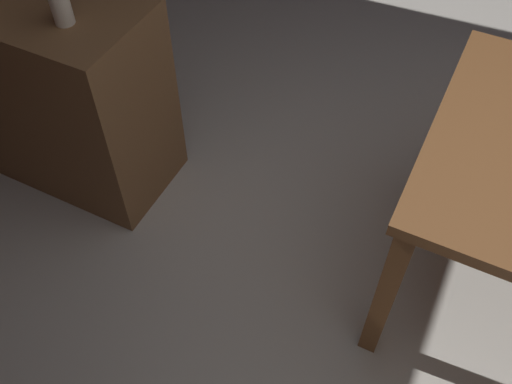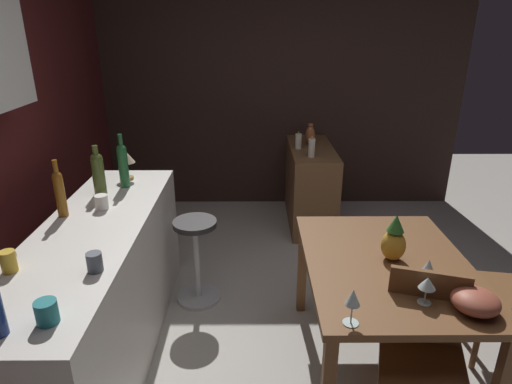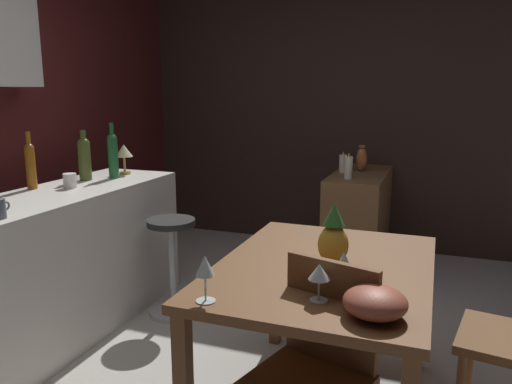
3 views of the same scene
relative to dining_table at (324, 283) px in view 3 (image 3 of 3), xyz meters
name	(u,v)px [view 3 (image 3 of 3)]	position (x,y,z in m)	size (l,w,h in m)	color
ground_plane	(262,379)	(0.17, 0.35, -0.65)	(9.00, 9.00, 0.00)	#B7B2A8
wall_side_right	(321,112)	(2.72, 0.65, 0.65)	(0.10, 4.40, 2.60)	#33231E
dining_table	(324,283)	(0.00, 0.00, 0.00)	(1.24, 0.92, 0.74)	brown
kitchen_counter	(46,270)	(0.12, 1.71, -0.20)	(2.10, 0.60, 0.90)	silver
sideboard_cabinet	(359,219)	(2.14, 0.16, -0.24)	(1.10, 0.44, 0.82)	brown
chair_near_window	(314,370)	(-0.44, -0.07, -0.16)	(0.50, 0.50, 0.88)	brown
bar_stool	(172,264)	(0.71, 1.19, -0.30)	(0.34, 0.34, 0.67)	#262323
wine_glass_left	(205,268)	(-0.54, 0.32, 0.22)	(0.07, 0.07, 0.18)	silver
wine_glass_right	(319,273)	(-0.39, -0.06, 0.19)	(0.08, 0.08, 0.14)	silver
wine_glass_center	(344,262)	(-0.24, -0.13, 0.19)	(0.07, 0.07, 0.15)	silver
pineapple_centerpiece	(333,238)	(0.03, -0.03, 0.21)	(0.14, 0.14, 0.28)	gold
fruit_bowl	(375,302)	(-0.45, -0.27, 0.14)	(0.22, 0.22, 0.10)	#9E4C38
wine_bottle_olive	(84,157)	(0.66, 1.82, 0.41)	(0.08, 0.08, 0.34)	#475623
wine_bottle_amber	(30,163)	(0.29, 1.93, 0.41)	(0.06, 0.06, 0.36)	#8C5114
wine_bottle_green	(113,153)	(0.80, 1.69, 0.42)	(0.07, 0.07, 0.39)	#1E592D
cup_white	(70,181)	(0.40, 1.72, 0.29)	(0.12, 0.08, 0.09)	white
counter_lamp	(124,153)	(0.96, 1.71, 0.41)	(0.13, 0.13, 0.22)	#A58447
pillar_candle_tall	(348,168)	(1.80, 0.21, 0.26)	(0.06, 0.06, 0.20)	white
pillar_candle_short	(343,164)	(2.09, 0.31, 0.24)	(0.06, 0.06, 0.18)	white
vase_copper	(361,159)	(2.23, 0.18, 0.27)	(0.10, 0.10, 0.22)	#B26038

